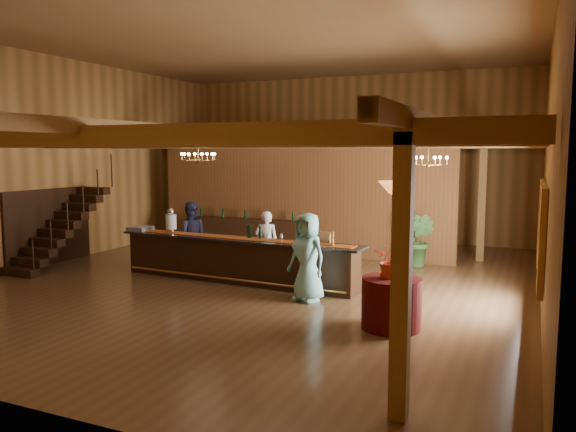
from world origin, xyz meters
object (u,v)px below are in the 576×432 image
at_px(backbar_shelf, 246,235).
at_px(chandelier_left, 198,156).
at_px(raffle_drum, 326,237).
at_px(floor_plant, 419,240).
at_px(bartender, 267,243).
at_px(round_table, 391,303).
at_px(tasting_bar, 237,259).
at_px(beverage_dispenser, 171,221).
at_px(chandelier_right, 428,160).
at_px(guest, 307,257).
at_px(pendant_lamp, 394,187).
at_px(staff_second, 190,235).

height_order(backbar_shelf, chandelier_left, chandelier_left).
height_order(raffle_drum, backbar_shelf, raffle_drum).
bearing_deg(floor_plant, bartender, -141.41).
distance_m(round_table, floor_plant, 5.34).
distance_m(tasting_bar, round_table, 4.51).
bearing_deg(beverage_dispenser, chandelier_right, 6.44).
height_order(backbar_shelf, bartender, bartender).
xyz_separation_m(chandelier_right, guest, (-2.03, -1.71, -1.91)).
distance_m(bartender, floor_plant, 4.04).
height_order(beverage_dispenser, raffle_drum, beverage_dispenser).
bearing_deg(raffle_drum, chandelier_right, 27.66).
bearing_deg(chandelier_right, pendant_lamp, -91.25).
xyz_separation_m(pendant_lamp, guest, (-1.97, 1.08, -1.51)).
bearing_deg(floor_plant, chandelier_left, -142.78).
bearing_deg(backbar_shelf, raffle_drum, -48.01).
bearing_deg(guest, staff_second, 176.23).
bearing_deg(tasting_bar, round_table, -22.70).
relative_size(bartender, floor_plant, 1.12).
xyz_separation_m(tasting_bar, floor_plant, (3.52, 3.35, 0.18)).
distance_m(tasting_bar, bartender, 0.95).
relative_size(beverage_dispenser, staff_second, 0.35).
bearing_deg(chandelier_left, staff_second, 134.67).
bearing_deg(backbar_shelf, chandelier_right, -29.52).
xyz_separation_m(backbar_shelf, bartender, (2.01, -2.70, 0.30)).
bearing_deg(chandelier_right, floor_plant, 103.54).
bearing_deg(staff_second, raffle_drum, 135.36).
distance_m(beverage_dispenser, guest, 4.15).
distance_m(raffle_drum, floor_plant, 3.78).
distance_m(chandelier_left, bartender, 2.62).
relative_size(round_table, chandelier_right, 1.26).
bearing_deg(chandelier_right, tasting_bar, -168.64).
xyz_separation_m(round_table, pendant_lamp, (0.00, 0.00, 1.97)).
height_order(chandelier_right, guest, chandelier_right).
bearing_deg(pendant_lamp, floor_plant, 95.88).
xyz_separation_m(raffle_drum, backbar_shelf, (-3.89, 3.70, -0.70)).
bearing_deg(chandelier_right, raffle_drum, -152.34).
xyz_separation_m(staff_second, floor_plant, (5.27, 2.59, -0.16)).
xyz_separation_m(backbar_shelf, chandelier_right, (5.78, -2.71, 2.31)).
distance_m(round_table, chandelier_left, 5.90).
bearing_deg(chandelier_right, backbar_shelf, 154.89).
relative_size(tasting_bar, staff_second, 3.56).
distance_m(raffle_drum, pendant_lamp, 2.83).
relative_size(backbar_shelf, chandelier_right, 4.36).
relative_size(backbar_shelf, floor_plant, 2.49).
xyz_separation_m(chandelier_left, bartender, (1.32, 0.88, -2.08)).
xyz_separation_m(tasting_bar, chandelier_left, (-0.96, -0.05, 2.35)).
xyz_separation_m(staff_second, guest, (3.86, -1.64, 0.03)).
xyz_separation_m(tasting_bar, pendant_lamp, (4.06, -1.95, 1.89)).
relative_size(raffle_drum, pendant_lamp, 0.38).
bearing_deg(chandelier_right, round_table, -91.25).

